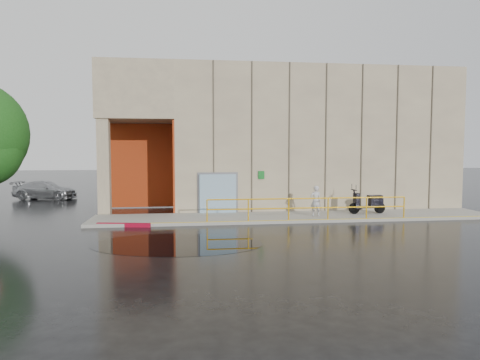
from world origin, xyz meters
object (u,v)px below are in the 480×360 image
object	(u,v)px
person	(316,201)
red_curb	(124,225)
scooter	(368,197)
car_c	(45,190)

from	to	relation	value
person	red_curb	bearing A→B (deg)	1.56
red_curb	scooter	bearing A→B (deg)	7.18
scooter	red_curb	xyz separation A→B (m)	(-12.01, -1.51, -0.93)
scooter	car_c	world-z (taller)	scooter
person	car_c	size ratio (longest dim) A/B	0.35
scooter	red_curb	distance (m)	12.14
person	scooter	world-z (taller)	scooter
person	car_c	distance (m)	19.40
person	red_curb	distance (m)	9.22
scooter	car_c	xyz separation A→B (m)	(-18.99, 10.39, -0.40)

